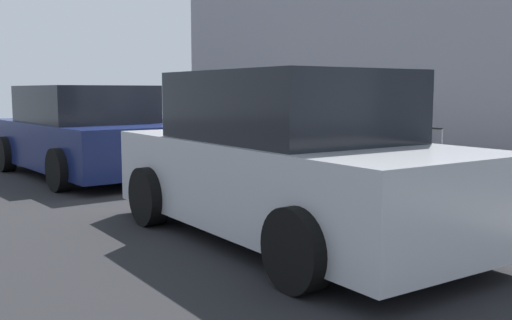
% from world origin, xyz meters
% --- Properties ---
extents(ground_plane, '(40.00, 40.00, 0.00)m').
position_xyz_m(ground_plane, '(0.00, 0.00, 0.00)').
color(ground_plane, black).
extents(sidewalk_curb, '(18.00, 5.00, 0.14)m').
position_xyz_m(sidewalk_curb, '(0.00, -2.50, 0.07)').
color(sidewalk_curb, '#ADA89E').
rests_on(sidewalk_curb, ground_plane).
extents(suitcase_teal_0, '(0.35, 0.26, 0.91)m').
position_xyz_m(suitcase_teal_0, '(-2.99, -0.63, 0.45)').
color(suitcase_teal_0, '#0F606B').
rests_on(suitcase_teal_0, sidewalk_curb).
extents(suitcase_olive_1, '(0.46, 0.23, 0.80)m').
position_xyz_m(suitcase_olive_1, '(-2.53, -0.65, 0.41)').
color(suitcase_olive_1, '#59601E').
rests_on(suitcase_olive_1, sidewalk_curb).
extents(suitcase_silver_2, '(0.50, 0.26, 0.63)m').
position_xyz_m(suitcase_silver_2, '(-2.01, -0.64, 0.43)').
color(suitcase_silver_2, '#9EA0A8').
rests_on(suitcase_silver_2, sidewalk_curb).
extents(suitcase_black_3, '(0.37, 0.29, 0.99)m').
position_xyz_m(suitcase_black_3, '(-1.53, -0.71, 0.47)').
color(suitcase_black_3, black).
rests_on(suitcase_black_3, sidewalk_curb).
extents(suitcase_maroon_4, '(0.35, 0.21, 0.93)m').
position_xyz_m(suitcase_maroon_4, '(-1.12, -0.63, 0.49)').
color(suitcase_maroon_4, maroon).
rests_on(suitcase_maroon_4, sidewalk_curb).
extents(suitcase_red_5, '(0.50, 0.26, 0.90)m').
position_xyz_m(suitcase_red_5, '(-0.65, -0.71, 0.49)').
color(suitcase_red_5, red).
rests_on(suitcase_red_5, sidewalk_curb).
extents(suitcase_navy_6, '(0.40, 0.25, 0.77)m').
position_xyz_m(suitcase_navy_6, '(-0.15, -0.70, 0.50)').
color(suitcase_navy_6, navy).
rests_on(suitcase_navy_6, sidewalk_curb).
extents(suitcase_teal_7, '(0.35, 0.24, 0.73)m').
position_xyz_m(suitcase_teal_7, '(0.28, -0.67, 0.41)').
color(suitcase_teal_7, '#0F606B').
rests_on(suitcase_teal_7, sidewalk_curb).
extents(suitcase_olive_8, '(0.49, 0.27, 0.94)m').
position_xyz_m(suitcase_olive_8, '(0.75, -0.71, 0.51)').
color(suitcase_olive_8, '#59601E').
rests_on(suitcase_olive_8, sidewalk_curb).
extents(suitcase_silver_9, '(0.48, 0.24, 1.06)m').
position_xyz_m(suitcase_silver_9, '(1.28, -0.69, 0.51)').
color(suitcase_silver_9, '#9EA0A8').
rests_on(suitcase_silver_9, sidewalk_curb).
extents(suitcase_black_10, '(0.42, 0.23, 1.02)m').
position_xyz_m(suitcase_black_10, '(1.78, -0.69, 0.53)').
color(suitcase_black_10, black).
rests_on(suitcase_black_10, sidewalk_curb).
extents(suitcase_maroon_11, '(0.44, 0.24, 0.59)m').
position_xyz_m(suitcase_maroon_11, '(2.25, -0.73, 0.41)').
color(suitcase_maroon_11, maroon).
rests_on(suitcase_maroon_11, sidewalk_curb).
extents(fire_hydrant, '(0.39, 0.21, 0.81)m').
position_xyz_m(fire_hydrant, '(2.90, -0.70, 0.56)').
color(fire_hydrant, '#D89E0C').
rests_on(fire_hydrant, sidewalk_curb).
extents(bollard_post, '(0.13, 0.13, 0.69)m').
position_xyz_m(bollard_post, '(3.67, -0.55, 0.48)').
color(bollard_post, brown).
rests_on(bollard_post, sidewalk_curb).
extents(parked_car_silver_0, '(4.32, 2.12, 1.65)m').
position_xyz_m(parked_car_silver_0, '(-2.82, 1.41, 0.77)').
color(parked_car_silver_0, '#B2B5BA').
rests_on(parked_car_silver_0, ground_plane).
extents(parked_car_navy_1, '(4.49, 2.24, 1.55)m').
position_xyz_m(parked_car_navy_1, '(2.68, 1.41, 0.73)').
color(parked_car_navy_1, '#141E4C').
rests_on(parked_car_navy_1, ground_plane).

